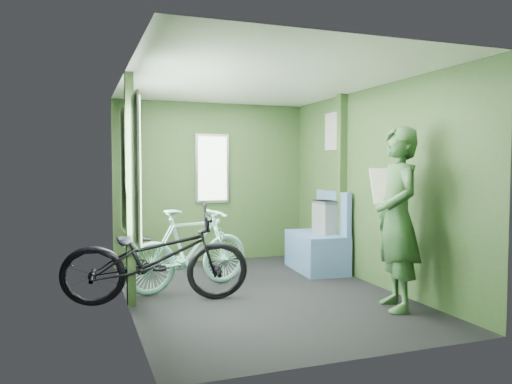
{
  "coord_description": "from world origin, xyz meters",
  "views": [
    {
      "loc": [
        -1.86,
        -5.05,
        1.39
      ],
      "look_at": [
        0.0,
        0.1,
        1.1
      ],
      "focal_mm": 35.0,
      "sensor_mm": 36.0,
      "label": 1
    }
  ],
  "objects_px": {
    "bicycle_mint": "(191,290)",
    "passenger": "(397,218)",
    "bench_seat": "(318,247)",
    "waste_box": "(328,236)",
    "bicycle_black": "(157,304)"
  },
  "relations": [
    {
      "from": "bicycle_mint",
      "to": "passenger",
      "type": "xyz_separation_m",
      "value": [
        1.72,
        -1.4,
        0.88
      ]
    },
    {
      "from": "bench_seat",
      "to": "waste_box",
      "type": "bearing_deg",
      "value": -18.41
    },
    {
      "from": "bicycle_black",
      "to": "waste_box",
      "type": "distance_m",
      "value": 2.58
    },
    {
      "from": "passenger",
      "to": "bench_seat",
      "type": "relative_size",
      "value": 1.68
    },
    {
      "from": "bicycle_mint",
      "to": "passenger",
      "type": "bearing_deg",
      "value": -147.65
    },
    {
      "from": "bicycle_mint",
      "to": "passenger",
      "type": "distance_m",
      "value": 2.39
    },
    {
      "from": "passenger",
      "to": "bench_seat",
      "type": "distance_m",
      "value": 1.96
    },
    {
      "from": "waste_box",
      "to": "passenger",
      "type": "bearing_deg",
      "value": -96.88
    },
    {
      "from": "bicycle_mint",
      "to": "waste_box",
      "type": "height_order",
      "value": "waste_box"
    },
    {
      "from": "bicycle_black",
      "to": "passenger",
      "type": "distance_m",
      "value": 2.52
    },
    {
      "from": "bicycle_black",
      "to": "passenger",
      "type": "height_order",
      "value": "passenger"
    },
    {
      "from": "waste_box",
      "to": "bench_seat",
      "type": "height_order",
      "value": "bench_seat"
    },
    {
      "from": "bicycle_mint",
      "to": "waste_box",
      "type": "bearing_deg",
      "value": -96.23
    },
    {
      "from": "passenger",
      "to": "waste_box",
      "type": "distance_m",
      "value": 1.88
    },
    {
      "from": "bicycle_black",
      "to": "bicycle_mint",
      "type": "bearing_deg",
      "value": -36.44
    }
  ]
}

